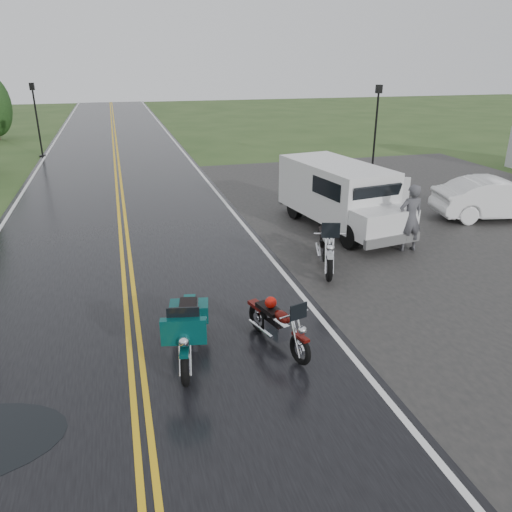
{
  "coord_description": "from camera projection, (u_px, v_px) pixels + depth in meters",
  "views": [
    {
      "loc": [
        0.03,
        -7.94,
        5.08
      ],
      "look_at": [
        2.8,
        2.0,
        1.0
      ],
      "focal_mm": 35.0,
      "sensor_mm": 36.0,
      "label": 1
    }
  ],
  "objects": [
    {
      "name": "person_at_van",
      "position": [
        410.0,
        219.0,
        13.83
      ],
      "size": [
        0.7,
        0.47,
        1.9
      ],
      "primitive_type": "imported",
      "rotation": [
        0.0,
        0.0,
        3.12
      ],
      "color": "#454549",
      "rests_on": "ground"
    },
    {
      "name": "motorcycle_red",
      "position": [
        301.0,
        339.0,
        8.65
      ],
      "size": [
        1.19,
        2.02,
        1.13
      ],
      "primitive_type": null,
      "rotation": [
        0.0,
        0.0,
        0.28
      ],
      "color": "#4F0C09",
      "rests_on": "ground"
    },
    {
      "name": "parking_pad",
      "position": [
        474.0,
        227.0,
        16.2
      ],
      "size": [
        14.0,
        24.0,
        0.03
      ],
      "primitive_type": "cube",
      "color": "black",
      "rests_on": "ground"
    },
    {
      "name": "motorcycle_teal",
      "position": [
        185.0,
        351.0,
        8.06
      ],
      "size": [
        1.26,
        2.42,
        1.36
      ],
      "primitive_type": null,
      "rotation": [
        0.0,
        0.0,
        -0.19
      ],
      "color": "#053D3C",
      "rests_on": "ground"
    },
    {
      "name": "van_white",
      "position": [
        351.0,
        214.0,
        13.93
      ],
      "size": [
        2.81,
        5.55,
        2.08
      ],
      "primitive_type": null,
      "rotation": [
        0.0,
        0.0,
        0.16
      ],
      "color": "silver",
      "rests_on": "ground"
    },
    {
      "name": "ground",
      "position": [
        136.0,
        362.0,
        8.98
      ],
      "size": [
        120.0,
        120.0,
        0.0
      ],
      "primitive_type": "plane",
      "color": "#2D471E",
      "rests_on": "ground"
    },
    {
      "name": "motorcycle_silver",
      "position": [
        330.0,
        256.0,
        11.88
      ],
      "size": [
        1.59,
        2.56,
        1.42
      ],
      "primitive_type": null,
      "rotation": [
        0.0,
        0.0,
        -0.32
      ],
      "color": "#AEB3B6",
      "rests_on": "ground"
    },
    {
      "name": "road",
      "position": [
        121.0,
        210.0,
        17.92
      ],
      "size": [
        8.0,
        100.0,
        0.04
      ],
      "primitive_type": "cube",
      "color": "black",
      "rests_on": "ground"
    },
    {
      "name": "sedan_white",
      "position": [
        498.0,
        199.0,
        16.77
      ],
      "size": [
        4.38,
        2.24,
        1.38
      ],
      "primitive_type": "imported",
      "rotation": [
        0.0,
        0.0,
        1.38
      ],
      "color": "white",
      "rests_on": "ground"
    },
    {
      "name": "lamp_post_far_right",
      "position": [
        376.0,
        128.0,
        23.83
      ],
      "size": [
        0.35,
        0.35,
        4.03
      ],
      "primitive_type": null,
      "color": "black",
      "rests_on": "ground"
    },
    {
      "name": "lamp_post_far_left",
      "position": [
        37.0,
        120.0,
        27.12
      ],
      "size": [
        0.34,
        0.34,
        3.97
      ],
      "primitive_type": null,
      "color": "black",
      "rests_on": "ground"
    }
  ]
}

